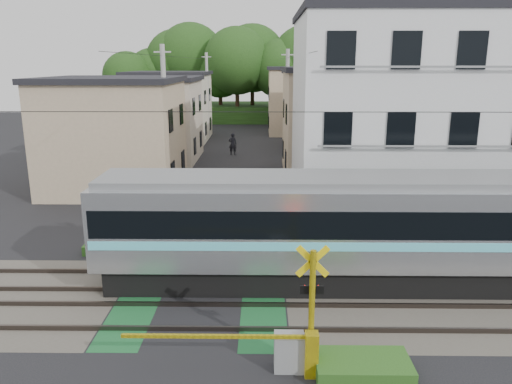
{
  "coord_description": "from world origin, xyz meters",
  "views": [
    {
      "loc": [
        1.86,
        -14.0,
        7.03
      ],
      "look_at": [
        1.61,
        5.0,
        2.11
      ],
      "focal_mm": 35.0,
      "sensor_mm": 36.0,
      "label": 1
    }
  ],
  "objects_px": {
    "crossing_signal_far": "(144,237)",
    "apartment_block": "(405,116)",
    "pedestrian": "(233,144)",
    "crossing_signal_near": "(293,344)"
  },
  "relations": [
    {
      "from": "crossing_signal_far",
      "to": "apartment_block",
      "type": "xyz_separation_m",
      "value": [
        11.09,
        5.84,
        3.94
      ]
    },
    {
      "from": "crossing_signal_near",
      "to": "pedestrian",
      "type": "relative_size",
      "value": 2.72
    },
    {
      "from": "crossing_signal_far",
      "to": "crossing_signal_near",
      "type": "bearing_deg",
      "value": -54.71
    },
    {
      "from": "apartment_block",
      "to": "pedestrian",
      "type": "relative_size",
      "value": 5.87
    },
    {
      "from": "crossing_signal_far",
      "to": "pedestrian",
      "type": "relative_size",
      "value": 2.72
    },
    {
      "from": "crossing_signal_far",
      "to": "pedestrian",
      "type": "distance_m",
      "value": 21.32
    },
    {
      "from": "crossing_signal_near",
      "to": "pedestrian",
      "type": "height_order",
      "value": "crossing_signal_near"
    },
    {
      "from": "apartment_block",
      "to": "pedestrian",
      "type": "xyz_separation_m",
      "value": [
        -8.99,
        15.38,
        -3.79
      ]
    },
    {
      "from": "crossing_signal_near",
      "to": "apartment_block",
      "type": "bearing_deg",
      "value": 65.78
    },
    {
      "from": "crossing_signal_near",
      "to": "crossing_signal_far",
      "type": "bearing_deg",
      "value": 125.29
    }
  ]
}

